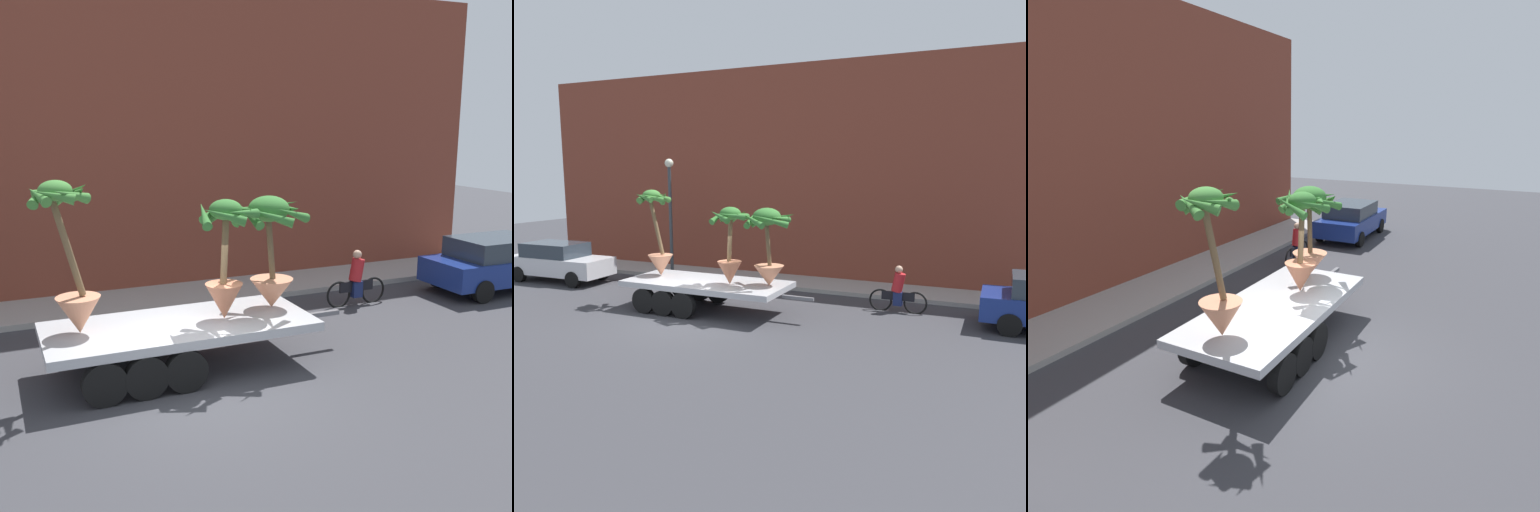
{
  "view_description": "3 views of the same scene",
  "coord_description": "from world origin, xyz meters",
  "views": [
    {
      "loc": [
        -3.34,
        -10.06,
        4.89
      ],
      "look_at": [
        2.06,
        2.21,
        1.94
      ],
      "focal_mm": 43.38,
      "sensor_mm": 36.0,
      "label": 1
    },
    {
      "loc": [
        8.53,
        -12.85,
        4.46
      ],
      "look_at": [
        2.0,
        1.67,
        1.86
      ],
      "focal_mm": 36.46,
      "sensor_mm": 36.0,
      "label": 2
    },
    {
      "loc": [
        -8.01,
        -3.28,
        4.85
      ],
      "look_at": [
        0.83,
        1.52,
        1.83
      ],
      "focal_mm": 30.59,
      "sensor_mm": 36.0,
      "label": 3
    }
  ],
  "objects": [
    {
      "name": "ground_plane",
      "position": [
        0.0,
        0.0,
        0.0
      ],
      "size": [
        60.0,
        60.0,
        0.0
      ],
      "primitive_type": "plane",
      "color": "#38383D"
    },
    {
      "name": "sidewalk",
      "position": [
        0.0,
        6.1,
        0.07
      ],
      "size": [
        24.0,
        2.2,
        0.15
      ],
      "primitive_type": "cube",
      "color": "#A39E99",
      "rests_on": "ground"
    },
    {
      "name": "building_facade",
      "position": [
        0.0,
        7.8,
        4.36
      ],
      "size": [
        24.0,
        1.2,
        8.72
      ],
      "primitive_type": "cube",
      "color": "brown",
      "rests_on": "ground"
    },
    {
      "name": "flatbed_trailer",
      "position": [
        -0.28,
        1.22,
        0.75
      ],
      "size": [
        6.28,
        2.35,
        0.98
      ],
      "color": "#B7BABF",
      "rests_on": "ground"
    },
    {
      "name": "potted_palm_rear",
      "position": [
        0.89,
        1.09,
        2.19
      ],
      "size": [
        1.25,
        1.23,
        2.42
      ],
      "color": "#C17251",
      "rests_on": "flatbed_trailer"
    },
    {
      "name": "potted_palm_middle",
      "position": [
        -2.03,
        1.38,
        2.29
      ],
      "size": [
        1.22,
        1.28,
        2.88
      ],
      "color": "tan",
      "rests_on": "flatbed_trailer"
    },
    {
      "name": "potted_palm_front",
      "position": [
        2.04,
        1.42,
        2.28
      ],
      "size": [
        1.67,
        1.77,
        2.4
      ],
      "color": "tan",
      "rests_on": "flatbed_trailer"
    },
    {
      "name": "cyclist",
      "position": [
        5.62,
        3.59,
        0.67
      ],
      "size": [
        1.84,
        0.35,
        1.54
      ],
      "color": "black",
      "rests_on": "ground"
    },
    {
      "name": "trailing_car",
      "position": [
        -8.01,
        2.75,
        0.83
      ],
      "size": [
        4.39,
        1.92,
        1.58
      ],
      "color": "silver",
      "rests_on": "ground"
    },
    {
      "name": "street_lamp",
      "position": [
        -4.22,
        5.3,
        3.23
      ],
      "size": [
        0.36,
        0.36,
        4.83
      ],
      "color": "#383D42",
      "rests_on": "sidewalk"
    }
  ]
}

